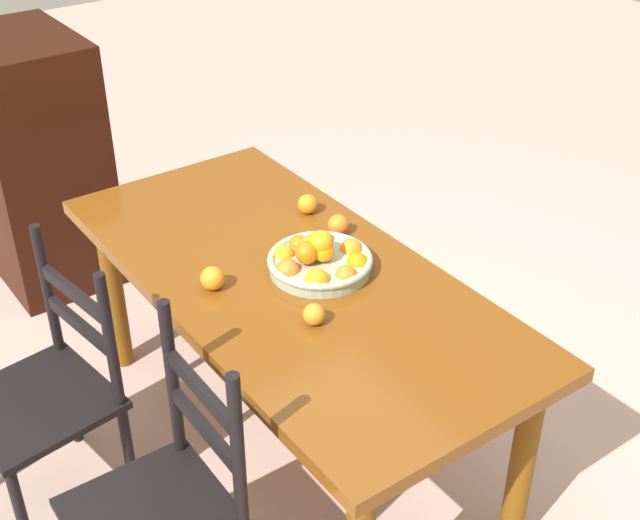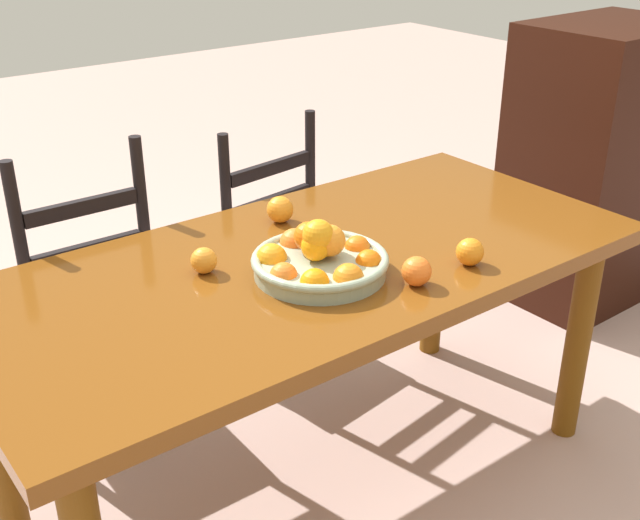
{
  "view_description": "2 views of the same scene",
  "coord_description": "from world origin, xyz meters",
  "px_view_note": "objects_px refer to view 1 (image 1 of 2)",
  "views": [
    {
      "loc": [
        -1.96,
        1.28,
        2.28
      ],
      "look_at": [
        -0.05,
        -0.09,
        0.79
      ],
      "focal_mm": 47.78,
      "sensor_mm": 36.0,
      "label": 1
    },
    {
      "loc": [
        -1.13,
        -1.52,
        1.66
      ],
      "look_at": [
        -0.05,
        -0.09,
        0.79
      ],
      "focal_mm": 44.46,
      "sensor_mm": 36.0,
      "label": 2
    }
  ],
  "objects_px": {
    "fruit_bowl": "(319,259)",
    "orange_loose_2": "(308,204)",
    "dining_table": "(290,297)",
    "cabinet": "(35,161)",
    "orange_loose_0": "(212,278)",
    "chair_near_window": "(166,508)",
    "orange_loose_1": "(338,225)",
    "chair_by_cabinet": "(48,395)",
    "orange_loose_3": "(314,314)"
  },
  "relations": [
    {
      "from": "orange_loose_2",
      "to": "orange_loose_3",
      "type": "distance_m",
      "value": 0.68
    },
    {
      "from": "chair_near_window",
      "to": "orange_loose_1",
      "type": "relative_size",
      "value": 13.31
    },
    {
      "from": "orange_loose_3",
      "to": "fruit_bowl",
      "type": "bearing_deg",
      "value": -38.58
    },
    {
      "from": "cabinet",
      "to": "orange_loose_0",
      "type": "bearing_deg",
      "value": -179.47
    },
    {
      "from": "orange_loose_0",
      "to": "orange_loose_3",
      "type": "distance_m",
      "value": 0.37
    },
    {
      "from": "chair_by_cabinet",
      "to": "dining_table",
      "type": "bearing_deg",
      "value": 63.37
    },
    {
      "from": "fruit_bowl",
      "to": "orange_loose_3",
      "type": "xyz_separation_m",
      "value": [
        -0.23,
        0.18,
        -0.01
      ]
    },
    {
      "from": "cabinet",
      "to": "dining_table",
      "type": "bearing_deg",
      "value": -171.12
    },
    {
      "from": "fruit_bowl",
      "to": "orange_loose_0",
      "type": "height_order",
      "value": "fruit_bowl"
    },
    {
      "from": "chair_by_cabinet",
      "to": "cabinet",
      "type": "distance_m",
      "value": 1.5
    },
    {
      "from": "cabinet",
      "to": "orange_loose_3",
      "type": "bearing_deg",
      "value": -175.17
    },
    {
      "from": "cabinet",
      "to": "orange_loose_0",
      "type": "distance_m",
      "value": 1.62
    },
    {
      "from": "cabinet",
      "to": "orange_loose_2",
      "type": "distance_m",
      "value": 1.5
    },
    {
      "from": "dining_table",
      "to": "orange_loose_1",
      "type": "bearing_deg",
      "value": -68.92
    },
    {
      "from": "fruit_bowl",
      "to": "orange_loose_2",
      "type": "height_order",
      "value": "fruit_bowl"
    },
    {
      "from": "chair_near_window",
      "to": "chair_by_cabinet",
      "type": "xyz_separation_m",
      "value": [
        0.67,
        0.09,
        -0.03
      ]
    },
    {
      "from": "chair_by_cabinet",
      "to": "orange_loose_2",
      "type": "relative_size",
      "value": 12.78
    },
    {
      "from": "chair_near_window",
      "to": "fruit_bowl",
      "type": "distance_m",
      "value": 0.92
    },
    {
      "from": "dining_table",
      "to": "chair_by_cabinet",
      "type": "xyz_separation_m",
      "value": [
        0.26,
        0.78,
        -0.22
      ]
    },
    {
      "from": "cabinet",
      "to": "orange_loose_3",
      "type": "distance_m",
      "value": 1.97
    },
    {
      "from": "dining_table",
      "to": "orange_loose_0",
      "type": "height_order",
      "value": "orange_loose_0"
    },
    {
      "from": "orange_loose_2",
      "to": "chair_near_window",
      "type": "bearing_deg",
      "value": 126.0
    },
    {
      "from": "dining_table",
      "to": "cabinet",
      "type": "bearing_deg",
      "value": 9.6
    },
    {
      "from": "chair_by_cabinet",
      "to": "orange_loose_3",
      "type": "height_order",
      "value": "chair_by_cabinet"
    },
    {
      "from": "orange_loose_0",
      "to": "cabinet",
      "type": "bearing_deg",
      "value": 1.25
    },
    {
      "from": "orange_loose_0",
      "to": "orange_loose_1",
      "type": "xyz_separation_m",
      "value": [
        0.04,
        -0.53,
        -0.0
      ]
    },
    {
      "from": "chair_near_window",
      "to": "dining_table",
      "type": "bearing_deg",
      "value": 121.23
    },
    {
      "from": "orange_loose_2",
      "to": "orange_loose_3",
      "type": "bearing_deg",
      "value": 146.7
    },
    {
      "from": "fruit_bowl",
      "to": "orange_loose_3",
      "type": "bearing_deg",
      "value": 141.42
    },
    {
      "from": "cabinet",
      "to": "orange_loose_2",
      "type": "xyz_separation_m",
      "value": [
        -1.38,
        -0.56,
        0.21
      ]
    },
    {
      "from": "dining_table",
      "to": "orange_loose_3",
      "type": "distance_m",
      "value": 0.32
    },
    {
      "from": "dining_table",
      "to": "cabinet",
      "type": "distance_m",
      "value": 1.7
    },
    {
      "from": "chair_by_cabinet",
      "to": "fruit_bowl",
      "type": "distance_m",
      "value": 0.99
    },
    {
      "from": "orange_loose_0",
      "to": "dining_table",
      "type": "bearing_deg",
      "value": -104.88
    },
    {
      "from": "dining_table",
      "to": "orange_loose_1",
      "type": "distance_m",
      "value": 0.33
    },
    {
      "from": "chair_near_window",
      "to": "orange_loose_3",
      "type": "xyz_separation_m",
      "value": [
        0.13,
        -0.59,
        0.33
      ]
    },
    {
      "from": "orange_loose_1",
      "to": "orange_loose_3",
      "type": "xyz_separation_m",
      "value": [
        -0.38,
        0.37,
        -0.0
      ]
    },
    {
      "from": "orange_loose_0",
      "to": "chair_near_window",
      "type": "bearing_deg",
      "value": 137.09
    },
    {
      "from": "orange_loose_1",
      "to": "orange_loose_0",
      "type": "bearing_deg",
      "value": 94.56
    },
    {
      "from": "orange_loose_1",
      "to": "orange_loose_2",
      "type": "xyz_separation_m",
      "value": [
        0.19,
        -0.0,
        -0.0
      ]
    },
    {
      "from": "cabinet",
      "to": "fruit_bowl",
      "type": "relative_size",
      "value": 3.32
    },
    {
      "from": "fruit_bowl",
      "to": "orange_loose_0",
      "type": "relative_size",
      "value": 4.48
    },
    {
      "from": "dining_table",
      "to": "fruit_bowl",
      "type": "distance_m",
      "value": 0.17
    },
    {
      "from": "chair_by_cabinet",
      "to": "orange_loose_0",
      "type": "xyz_separation_m",
      "value": [
        -0.2,
        -0.53,
        0.36
      ]
    },
    {
      "from": "cabinet",
      "to": "orange_loose_1",
      "type": "relative_size",
      "value": 15.56
    },
    {
      "from": "cabinet",
      "to": "orange_loose_1",
      "type": "height_order",
      "value": "cabinet"
    },
    {
      "from": "cabinet",
      "to": "orange_loose_0",
      "type": "relative_size",
      "value": 14.86
    },
    {
      "from": "dining_table",
      "to": "orange_loose_2",
      "type": "bearing_deg",
      "value": -43.47
    },
    {
      "from": "fruit_bowl",
      "to": "orange_loose_1",
      "type": "height_order",
      "value": "fruit_bowl"
    },
    {
      "from": "orange_loose_0",
      "to": "orange_loose_2",
      "type": "height_order",
      "value": "orange_loose_0"
    }
  ]
}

